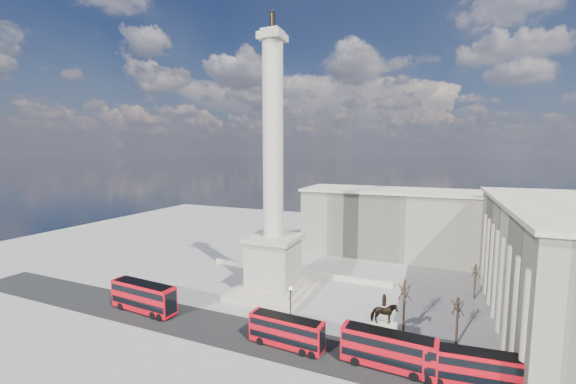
% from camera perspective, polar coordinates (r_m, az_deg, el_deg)
% --- Properties ---
extents(ground, '(180.00, 180.00, 0.00)m').
position_cam_1_polar(ground, '(63.63, -4.35, -17.57)').
color(ground, gray).
rests_on(ground, ground).
extents(asphalt_road, '(120.00, 9.00, 0.01)m').
position_cam_1_polar(asphalt_road, '(53.60, -4.52, -22.41)').
color(asphalt_road, black).
rests_on(asphalt_road, ground).
extents(nelsons_column, '(14.00, 14.00, 49.85)m').
position_cam_1_polar(nelsons_column, '(63.96, -2.38, -5.26)').
color(nelsons_column, '#ADA390').
rests_on(nelsons_column, ground).
extents(balustrade_wall, '(40.00, 0.60, 1.10)m').
position_cam_1_polar(balustrade_wall, '(76.99, 1.26, -12.78)').
color(balustrade_wall, beige).
rests_on(balustrade_wall, ground).
extents(building_east, '(19.00, 46.00, 18.60)m').
position_cam_1_polar(building_east, '(66.28, 38.54, -9.44)').
color(building_east, '#B4AE94').
rests_on(building_east, ground).
extents(building_northeast, '(51.00, 17.00, 16.60)m').
position_cam_1_polar(building_northeast, '(93.49, 18.42, -4.74)').
color(building_northeast, '#B4AE94').
rests_on(building_northeast, ground).
extents(red_bus_a, '(12.16, 3.53, 4.87)m').
position_cam_1_polar(red_bus_a, '(64.09, -22.27, -15.39)').
color(red_bus_a, red).
rests_on(red_bus_a, ground).
extents(red_bus_b, '(10.38, 2.95, 4.16)m').
position_cam_1_polar(red_bus_b, '(50.36, -0.21, -21.59)').
color(red_bus_b, red).
rests_on(red_bus_b, ground).
extents(red_bus_c, '(10.47, 3.42, 4.17)m').
position_cam_1_polar(red_bus_c, '(47.92, 27.58, -23.90)').
color(red_bus_c, red).
rests_on(red_bus_c, ground).
extents(red_bus_d, '(11.24, 3.08, 4.52)m').
position_cam_1_polar(red_bus_d, '(47.68, 15.97, -23.31)').
color(red_bus_d, red).
rests_on(red_bus_d, ground).
extents(victorian_lamp, '(0.57, 0.57, 6.67)m').
position_cam_1_polar(victorian_lamp, '(53.45, 0.43, -17.78)').
color(victorian_lamp, black).
rests_on(victorian_lamp, ground).
extents(equestrian_statue, '(3.97, 2.98, 8.28)m').
position_cam_1_polar(equestrian_statue, '(49.54, 15.12, -21.42)').
color(equestrian_statue, beige).
rests_on(equestrian_statue, ground).
extents(bare_tree_near, '(1.97, 1.97, 8.62)m').
position_cam_1_polar(bare_tree_near, '(53.63, 18.36, -14.72)').
color(bare_tree_near, '#332319').
rests_on(bare_tree_near, ground).
extents(bare_tree_mid, '(1.83, 1.83, 6.93)m').
position_cam_1_polar(bare_tree_mid, '(54.43, 25.79, -16.22)').
color(bare_tree_mid, '#332319').
rests_on(bare_tree_mid, ground).
extents(bare_tree_far, '(1.62, 1.62, 6.62)m').
position_cam_1_polar(bare_tree_far, '(71.56, 28.07, -11.12)').
color(bare_tree_far, '#332319').
rests_on(bare_tree_far, ground).
extents(pedestrian_walking, '(0.67, 0.45, 1.83)m').
position_cam_1_polar(pedestrian_walking, '(53.96, 10.69, -21.20)').
color(pedestrian_walking, '#202625').
rests_on(pedestrian_walking, ground).
extents(pedestrian_standing, '(0.94, 0.74, 1.93)m').
position_cam_1_polar(pedestrian_standing, '(54.00, 10.76, -21.13)').
color(pedestrian_standing, '#202625').
rests_on(pedestrian_standing, ground).
extents(pedestrian_crossing, '(0.93, 1.21, 1.91)m').
position_cam_1_polar(pedestrian_crossing, '(55.75, -0.38, -20.09)').
color(pedestrian_crossing, '#202625').
rests_on(pedestrian_crossing, ground).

